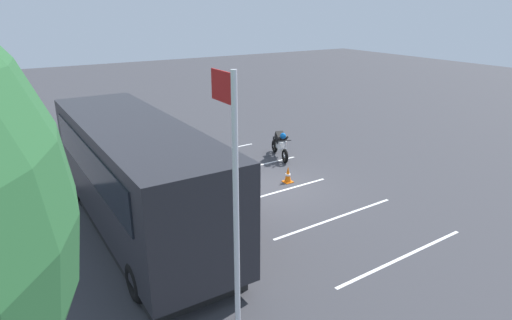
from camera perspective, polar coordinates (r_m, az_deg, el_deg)
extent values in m
plane|color=#38383D|center=(16.13, 2.14, -3.44)|extent=(80.00, 80.00, 0.00)
cube|color=#26262B|center=(12.82, -15.35, -1.45)|extent=(9.12, 2.60, 2.80)
cube|color=black|center=(16.86, -20.20, 5.00)|extent=(0.08, 2.10, 1.23)
cube|color=black|center=(13.03, -10.26, 1.89)|extent=(7.64, 0.12, 1.01)
cube|color=black|center=(12.37, -21.17, -0.10)|extent=(7.64, 0.12, 1.01)
cube|color=orange|center=(13.41, -10.00, -2.68)|extent=(8.00, 0.12, 0.28)
cube|color=black|center=(13.47, -14.74, -7.92)|extent=(8.39, 2.39, 0.45)
torus|color=black|center=(16.46, -14.58, -1.74)|extent=(1.00, 0.33, 1.00)
torus|color=black|center=(16.00, -22.27, -3.23)|extent=(1.00, 0.33, 1.00)
torus|color=black|center=(11.11, -3.89, -11.90)|extent=(1.00, 0.33, 1.00)
torus|color=black|center=(10.42, -15.25, -14.99)|extent=(1.00, 0.33, 1.00)
cylinder|color=#473823|center=(12.75, -1.55, -7.70)|extent=(0.13, 0.13, 0.75)
cube|color=black|center=(12.96, -1.39, -9.25)|extent=(0.13, 0.27, 0.10)
cylinder|color=#473823|center=(12.63, -1.10, -7.95)|extent=(0.13, 0.13, 0.75)
cube|color=black|center=(12.85, -0.95, -9.52)|extent=(0.13, 0.27, 0.10)
cube|color=navy|center=(12.39, -1.35, -5.00)|extent=(0.41, 0.33, 0.63)
cylinder|color=navy|center=(12.56, -2.02, -4.58)|extent=(0.10, 0.10, 0.59)
sphere|color=tan|center=(12.68, -2.01, -5.80)|extent=(0.10, 0.10, 0.09)
cylinder|color=navy|center=(12.21, -0.66, -5.29)|extent=(0.10, 0.10, 0.59)
sphere|color=tan|center=(12.34, -0.65, -6.55)|extent=(0.10, 0.10, 0.09)
sphere|color=tan|center=(12.21, -1.37, -3.10)|extent=(0.25, 0.25, 0.23)
cylinder|color=#473823|center=(13.56, -2.25, -6.00)|extent=(0.12, 0.12, 0.73)
cube|color=black|center=(13.75, -2.08, -7.46)|extent=(0.11, 0.26, 0.10)
cylinder|color=#473823|center=(13.44, -1.89, -6.25)|extent=(0.12, 0.12, 0.73)
cube|color=black|center=(13.63, -1.73, -7.72)|extent=(0.11, 0.26, 0.10)
cube|color=maroon|center=(13.22, -2.10, -3.50)|extent=(0.39, 0.29, 0.61)
cylinder|color=maroon|center=(13.41, -2.64, -3.10)|extent=(0.09, 0.09, 0.58)
sphere|color=tan|center=(13.52, -2.62, -4.24)|extent=(0.09, 0.09, 0.09)
cylinder|color=maroon|center=(13.03, -1.56, -3.79)|extent=(0.09, 0.09, 0.58)
sphere|color=tan|center=(13.14, -1.55, -4.95)|extent=(0.09, 0.09, 0.09)
sphere|color=tan|center=(13.06, -2.13, -1.74)|extent=(0.23, 0.23, 0.22)
cylinder|color=black|center=(14.32, -4.77, -4.47)|extent=(0.12, 0.12, 0.79)
cube|color=black|center=(14.51, -4.59, -6.00)|extent=(0.11, 0.26, 0.10)
cylinder|color=black|center=(14.19, -4.46, -4.69)|extent=(0.12, 0.12, 0.79)
cube|color=black|center=(14.39, -4.28, -6.23)|extent=(0.11, 0.26, 0.10)
cube|color=maroon|center=(13.97, -4.70, -1.87)|extent=(0.39, 0.29, 0.66)
cylinder|color=maroon|center=(14.16, -5.17, -1.51)|extent=(0.09, 0.09, 0.63)
sphere|color=tan|center=(14.28, -5.13, -2.68)|extent=(0.09, 0.09, 0.09)
cylinder|color=maroon|center=(13.77, -4.22, -2.11)|extent=(0.09, 0.09, 0.63)
sphere|color=tan|center=(13.89, -4.19, -3.31)|extent=(0.09, 0.09, 0.09)
sphere|color=tan|center=(13.81, -4.75, -0.06)|extent=(0.24, 0.24, 0.24)
cylinder|color=black|center=(15.25, -6.07, -2.96)|extent=(0.13, 0.13, 0.80)
cube|color=black|center=(15.44, -5.89, -4.42)|extent=(0.12, 0.27, 0.10)
cylinder|color=black|center=(15.12, -5.76, -3.14)|extent=(0.13, 0.13, 0.80)
cube|color=black|center=(15.31, -5.57, -4.62)|extent=(0.12, 0.27, 0.10)
cube|color=navy|center=(14.92, -6.01, -0.46)|extent=(0.40, 0.31, 0.66)
cylinder|color=navy|center=(15.11, -6.48, -0.15)|extent=(0.10, 0.10, 0.63)
sphere|color=tan|center=(15.22, -6.44, -1.27)|extent=(0.10, 0.10, 0.09)
cylinder|color=navy|center=(14.72, -5.53, -0.65)|extent=(0.10, 0.10, 0.63)
sphere|color=tan|center=(14.83, -5.49, -1.80)|extent=(0.10, 0.10, 0.09)
sphere|color=tan|center=(14.77, -6.07, 1.27)|extent=(0.26, 0.26, 0.24)
cylinder|color=#473823|center=(15.99, -8.45, -2.11)|extent=(0.13, 0.13, 0.74)
cube|color=black|center=(16.16, -8.25, -3.41)|extent=(0.12, 0.27, 0.10)
cylinder|color=#473823|center=(15.85, -8.26, -2.30)|extent=(0.13, 0.13, 0.74)
cube|color=black|center=(16.02, -8.06, -3.61)|extent=(0.12, 0.27, 0.10)
cube|color=silver|center=(15.69, -8.48, 0.11)|extent=(0.40, 0.31, 0.62)
cylinder|color=silver|center=(15.90, -8.77, 0.41)|extent=(0.10, 0.10, 0.59)
sphere|color=tan|center=(15.99, -8.72, -0.58)|extent=(0.10, 0.10, 0.09)
cylinder|color=silver|center=(15.47, -8.18, -0.10)|extent=(0.10, 0.10, 0.59)
sphere|color=tan|center=(15.57, -8.13, -1.12)|extent=(0.10, 0.10, 0.09)
sphere|color=tan|center=(15.55, -8.56, 1.64)|extent=(0.24, 0.24, 0.22)
torus|color=black|center=(14.93, -9.03, -4.39)|extent=(0.60, 0.13, 0.60)
cylinder|color=silver|center=(14.93, -9.03, -4.39)|extent=(0.12, 0.10, 0.12)
torus|color=black|center=(13.71, -6.67, -6.51)|extent=(0.60, 0.13, 0.60)
cylinder|color=silver|center=(13.71, -6.67, -6.51)|extent=(0.12, 0.12, 0.12)
cylinder|color=silver|center=(14.75, -9.03, -3.21)|extent=(0.31, 0.06, 0.67)
cube|color=black|center=(14.24, -8.08, -4.10)|extent=(0.84, 0.29, 0.36)
cube|color=black|center=(13.82, -7.29, -4.59)|extent=(0.52, 0.22, 0.20)
cylinder|color=silver|center=(13.97, -7.97, -5.51)|extent=(0.45, 0.08, 0.08)
cylinder|color=black|center=(14.59, -9.02, -2.19)|extent=(0.04, 0.58, 0.04)
torus|color=black|center=(18.42, 3.80, 0.50)|extent=(0.61, 0.30, 0.60)
cylinder|color=silver|center=(18.42, 3.80, 0.50)|extent=(0.14, 0.13, 0.12)
torus|color=black|center=(19.73, 2.44, 1.82)|extent=(0.61, 0.30, 0.60)
cylinder|color=silver|center=(19.73, 2.44, 1.82)|extent=(0.15, 0.15, 0.12)
cylinder|color=silver|center=(18.36, 3.77, 1.58)|extent=(0.32, 0.14, 0.67)
cube|color=white|center=(18.91, 3.18, 2.06)|extent=(0.88, 0.51, 0.36)
cube|color=black|center=(19.33, 2.74, 2.61)|extent=(0.56, 0.36, 0.20)
cylinder|color=silver|center=(19.34, 3.23, 1.81)|extent=(0.45, 0.20, 0.08)
cylinder|color=black|center=(18.31, 3.74, 2.52)|extent=(0.20, 0.57, 0.04)
cube|color=black|center=(18.89, 3.13, 2.97)|extent=(0.62, 0.48, 0.51)
sphere|color=#0C59B2|center=(18.47, 3.53, 3.16)|extent=(0.32, 0.32, 0.26)
cylinder|color=black|center=(18.57, 2.88, 2.68)|extent=(0.43, 0.21, 0.33)
cylinder|color=black|center=(19.09, 2.44, 2.15)|extent=(0.12, 0.12, 0.40)
cylinder|color=black|center=(18.68, 3.93, 2.76)|extent=(0.43, 0.21, 0.33)
cylinder|color=black|center=(19.20, 3.46, 2.23)|extent=(0.12, 0.12, 0.40)
cylinder|color=silver|center=(6.35, -2.48, -14.00)|extent=(0.08, 0.08, 5.56)
cube|color=#B21919|center=(5.65, -4.37, 9.51)|extent=(0.60, 0.02, 0.40)
cube|color=orange|center=(16.54, 4.16, -2.84)|extent=(0.34, 0.34, 0.03)
cone|color=orange|center=(16.42, 4.18, -1.82)|extent=(0.26, 0.26, 0.60)
cylinder|color=white|center=(16.43, 4.18, -1.92)|extent=(0.19, 0.19, 0.07)
cube|color=white|center=(12.47, 18.65, -11.87)|extent=(0.31, 4.90, 0.01)
cube|color=white|center=(14.04, 10.37, -7.42)|extent=(0.31, 4.85, 0.01)
cube|color=white|center=(15.90, 4.02, -3.83)|extent=(0.26, 3.58, 0.01)
cube|color=white|center=(17.96, -0.91, -0.98)|extent=(0.30, 4.72, 0.01)
cube|color=white|center=(20.15, -4.78, 1.26)|extent=(0.25, 3.57, 0.01)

